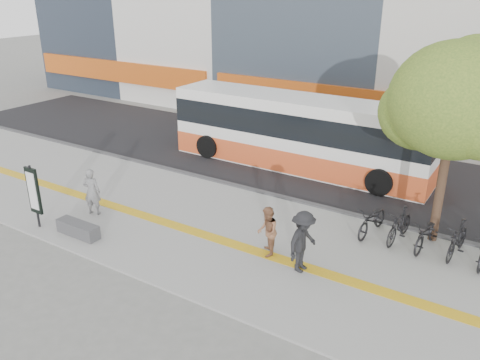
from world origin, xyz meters
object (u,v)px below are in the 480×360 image
Objects in this scene: bench at (78,229)px; pedestrian_dark at (303,242)px; signboard at (34,192)px; bus at (299,135)px; street_tree at (455,102)px; pedestrian_tan at (267,232)px; seated_woman at (92,192)px.

pedestrian_dark is at bearing 15.88° from bench.
signboard is 11.07m from bus.
street_tree is at bearing 31.62° from bench.
bench is 6.22m from pedestrian_tan.
seated_woman is at bearing 119.93° from bench.
street_tree is 4.07× the size of pedestrian_tan.
street_tree is 3.71× the size of seated_woman.
signboard is at bearing -150.93° from street_tree.
pedestrian_tan is at bearing -136.59° from street_tree.
pedestrian_tan is 1.29m from pedestrian_dark.
seated_woman is 7.86m from pedestrian_dark.
pedestrian_dark is at bearing -63.09° from bus.
bench is 1.72m from seated_woman.
street_tree is at bearing -28.96° from bus.
bus reaches higher than pedestrian_tan.
seated_woman is (-0.80, 1.39, 0.63)m from bench.
pedestrian_tan is (5.77, 2.23, 0.55)m from bench.
bus is (3.13, 9.70, 1.22)m from bench.
pedestrian_dark is (7.04, 2.00, 0.70)m from bench.
signboard is at bearing 41.78° from seated_woman.
signboard is at bearing 111.55° from pedestrian_dark.
street_tree is (9.78, 6.02, 4.21)m from bench.
street_tree reaches higher than seated_woman.
bus is 9.21m from seated_woman.
seated_woman is at bearing 64.74° from signboard.
pedestrian_tan is (7.37, 2.54, -0.51)m from signboard.
signboard is 0.35× the size of street_tree.
signboard is 13.40m from street_tree.
signboard is (-1.60, -0.31, 1.06)m from bench.
bus is (-6.65, 3.68, -2.99)m from street_tree.
street_tree reaches higher than pedestrian_tan.
pedestrian_tan is 0.84× the size of pedestrian_dark.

